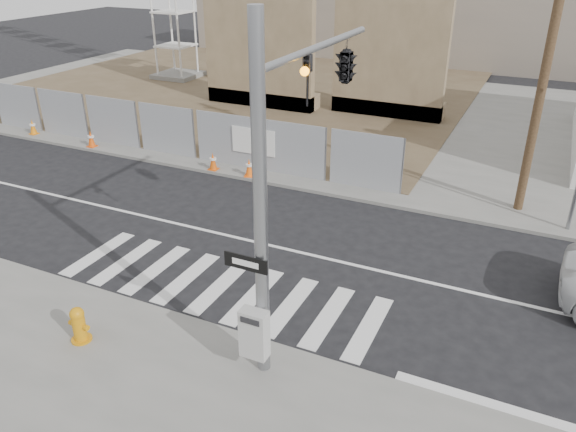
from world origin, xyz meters
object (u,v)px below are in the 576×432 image
at_px(traffic_cone_a, 33,127).
at_px(traffic_cone_d, 249,168).
at_px(fire_hydrant, 79,324).
at_px(traffic_cone_b, 91,139).
at_px(traffic_cone_c, 213,161).
at_px(signal_pole, 321,111).

relative_size(traffic_cone_a, traffic_cone_d, 0.99).
xyz_separation_m(fire_hydrant, traffic_cone_b, (-8.95, 10.03, -0.08)).
xyz_separation_m(fire_hydrant, traffic_cone_d, (-1.29, 9.96, -0.09)).
xyz_separation_m(traffic_cone_a, traffic_cone_b, (3.62, -0.22, 0.01)).
bearing_deg(fire_hydrant, traffic_cone_b, 136.65).
distance_m(fire_hydrant, traffic_cone_c, 10.36).
distance_m(traffic_cone_b, traffic_cone_c, 6.09).
xyz_separation_m(signal_pole, traffic_cone_c, (-6.87, 6.27, -4.33)).
relative_size(signal_pole, traffic_cone_d, 10.33).
bearing_deg(traffic_cone_d, fire_hydrant, -82.60).
relative_size(traffic_cone_c, traffic_cone_d, 0.99).
distance_m(traffic_cone_a, traffic_cone_c, 9.72).
relative_size(signal_pole, traffic_cone_a, 10.42).
relative_size(fire_hydrant, traffic_cone_b, 1.22).
xyz_separation_m(traffic_cone_a, traffic_cone_d, (11.28, -0.28, 0.00)).
distance_m(signal_pole, traffic_cone_b, 15.06).
height_order(fire_hydrant, traffic_cone_d, fire_hydrant).
relative_size(fire_hydrant, traffic_cone_c, 1.26).
xyz_separation_m(fire_hydrant, traffic_cone_c, (-2.86, 9.96, -0.09)).
xyz_separation_m(traffic_cone_b, traffic_cone_d, (7.66, -0.07, -0.01)).
bearing_deg(traffic_cone_d, traffic_cone_c, -180.00).
bearing_deg(signal_pole, traffic_cone_c, 137.63).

